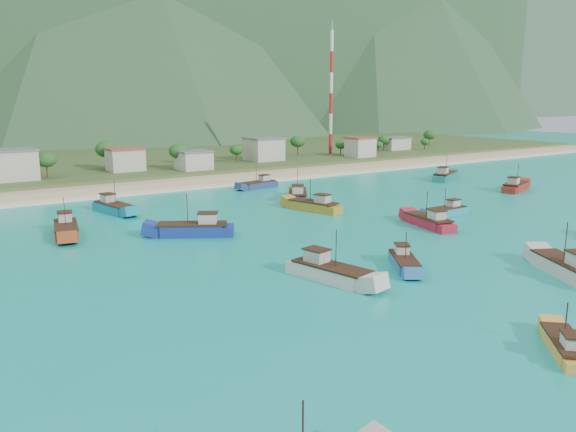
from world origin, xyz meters
TOP-DOWN VIEW (x-y plane):
  - ground at (0.00, 0.00)m, footprint 600.00×600.00m
  - beach at (0.00, 79.00)m, footprint 400.00×18.00m
  - land at (0.00, 140.00)m, footprint 400.00×110.00m
  - surf_line at (0.00, 69.50)m, footprint 400.00×2.50m
  - village at (2.97, 101.34)m, footprint 220.86×28.29m
  - vegetation at (-12.17, 102.86)m, footprint 271.65×26.31m
  - radio_tower at (79.17, 108.00)m, footprint 1.20×1.20m
  - boat_3 at (20.31, 62.04)m, footprint 10.72×4.79m
  - boat_4 at (33.22, 13.48)m, footprint 9.57×2.85m
  - boat_7 at (15.97, -20.49)m, footprint 8.81×12.56m
  - boat_9 at (69.76, 45.38)m, footprint 12.86×8.74m
  - boat_16 at (18.21, 42.12)m, footprint 10.05×12.33m
  - boat_18 at (14.49, 31.15)m, footprint 6.46×12.11m
  - boat_19 at (69.77, 23.58)m, footprint 12.23×7.07m
  - boat_20 at (-5.19, -32.53)m, footprint 7.51×7.65m
  - boat_23 at (-14.10, 25.46)m, footprint 12.63×9.65m
  - boat_25 at (22.55, 8.38)m, footprint 5.59×11.67m
  - boat_26 at (-19.18, 51.72)m, footprint 5.40×11.95m
  - boat_27 at (1.64, -6.20)m, footprint 7.35×9.06m
  - boat_28 at (-9.82, -4.86)m, footprint 5.94×12.20m
  - boat_29 at (-31.34, 37.50)m, footprint 5.63×12.02m

SIDE VIEW (x-z plane):
  - ground at x=0.00m, z-range 0.00..0.00m
  - beach at x=0.00m, z-range -0.60..0.60m
  - land at x=0.00m, z-range -1.20..1.20m
  - surf_line at x=0.00m, z-range -0.04..0.04m
  - boat_20 at x=-5.19m, z-range -1.95..2.94m
  - boat_27 at x=1.64m, z-range -2.11..3.28m
  - boat_4 at x=33.22m, z-range -2.19..3.46m
  - boat_3 at x=20.31m, z-range -2.34..3.77m
  - boat_25 at x=22.55m, z-range -2.50..4.13m
  - boat_26 at x=-19.18m, z-range -2.56..4.25m
  - boat_29 at x=-31.34m, z-range -2.57..4.27m
  - boat_18 at x=14.49m, z-range -2.58..4.29m
  - boat_28 at x=-9.82m, z-range -2.60..4.33m
  - boat_19 at x=69.77m, z-range -2.60..4.34m
  - boat_7 at x=15.97m, z-range -2.70..4.54m
  - boat_16 at x=18.21m, z-range -2.73..4.61m
  - boat_9 at x=69.76m, z-range -2.74..4.64m
  - boat_23 at x=-14.10m, z-range -2.75..4.65m
  - village at x=2.97m, z-range 1.18..8.57m
  - vegetation at x=-12.17m, z-range 0.79..9.61m
  - radio_tower at x=79.17m, z-range 1.60..45.76m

